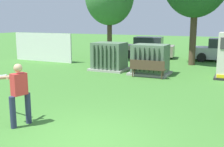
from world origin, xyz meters
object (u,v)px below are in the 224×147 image
object	(u,v)px
parked_car_leftmost	(147,48)
parked_car_left_of_center	(222,51)
transformer_west	(109,57)
park_bench	(147,68)
batter	(18,91)
transformer_mid_west	(150,60)

from	to	relation	value
parked_car_leftmost	parked_car_left_of_center	xyz separation A→B (m)	(5.49, 0.34, 0.00)
transformer_west	parked_car_left_of_center	world-z (taller)	same
park_bench	batter	bearing A→B (deg)	-98.92
batter	parked_car_left_of_center	xyz separation A→B (m)	(4.23, 15.66, -0.22)
park_bench	parked_car_left_of_center	world-z (taller)	parked_car_left_of_center
transformer_mid_west	park_bench	bearing A→B (deg)	-80.37
transformer_mid_west	parked_car_left_of_center	world-z (taller)	same
transformer_west	parked_car_leftmost	xyz separation A→B (m)	(0.27, 6.32, -0.04)
parked_car_left_of_center	transformer_west	bearing A→B (deg)	-130.87
transformer_west	transformer_mid_west	distance (m)	2.58
transformer_mid_west	transformer_west	bearing A→B (deg)	174.09
batter	parked_car_left_of_center	world-z (taller)	batter
park_bench	parked_car_leftmost	size ratio (longest dim) A/B	0.41
transformer_west	parked_car_leftmost	distance (m)	6.33
parked_car_leftmost	parked_car_left_of_center	distance (m)	5.50
transformer_mid_west	batter	bearing A→B (deg)	-96.79
transformer_west	parked_car_left_of_center	xyz separation A→B (m)	(5.76, 6.66, -0.04)
transformer_mid_west	parked_car_left_of_center	xyz separation A→B (m)	(3.19, 6.92, -0.04)
transformer_west	transformer_mid_west	bearing A→B (deg)	-5.91
transformer_mid_west	batter	size ratio (longest dim) A/B	1.21
parked_car_leftmost	transformer_mid_west	bearing A→B (deg)	-70.76
transformer_mid_west	parked_car_left_of_center	bearing A→B (deg)	65.24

